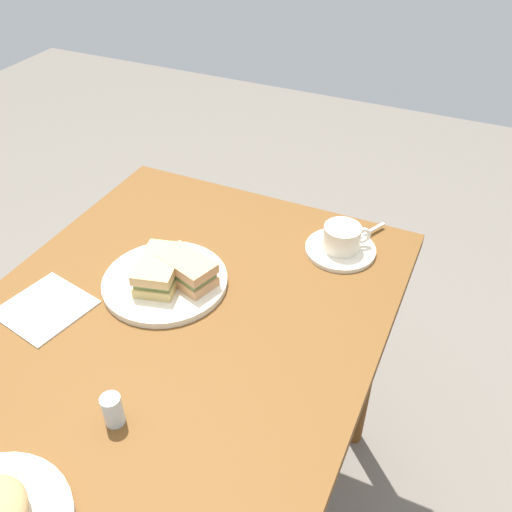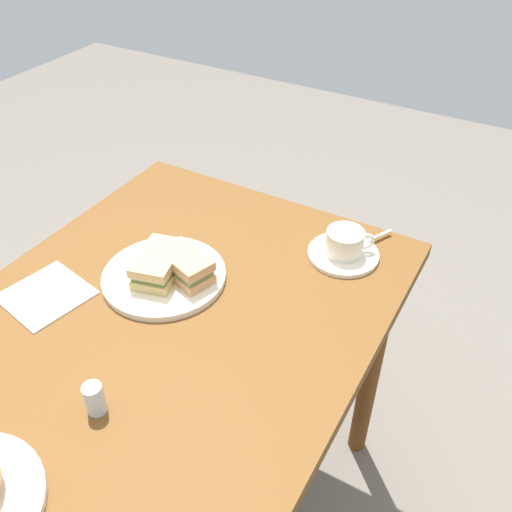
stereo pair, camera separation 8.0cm
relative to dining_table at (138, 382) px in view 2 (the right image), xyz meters
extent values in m
cube|color=brown|center=(0.00, 0.00, 0.08)|extent=(1.16, 0.77, 0.03)
cylinder|color=brown|center=(0.51, -0.32, -0.30)|extent=(0.05, 0.05, 0.72)
cylinder|color=brown|center=(0.51, 0.32, -0.30)|extent=(0.05, 0.05, 0.72)
cylinder|color=beige|center=(0.19, 0.07, 0.10)|extent=(0.25, 0.25, 0.01)
cube|color=tan|center=(0.18, 0.07, 0.12)|extent=(0.14, 0.11, 0.02)
cube|color=#658249|center=(0.18, 0.07, 0.13)|extent=(0.13, 0.10, 0.01)
cube|color=tan|center=(0.18, 0.07, 0.15)|extent=(0.14, 0.11, 0.02)
cube|color=tan|center=(0.20, 0.02, 0.12)|extent=(0.10, 0.13, 0.02)
cube|color=olive|center=(0.20, 0.02, 0.13)|extent=(0.09, 0.12, 0.01)
cube|color=tan|center=(0.20, 0.02, 0.15)|extent=(0.10, 0.13, 0.02)
cylinder|color=beige|center=(0.44, -0.23, 0.10)|extent=(0.15, 0.15, 0.01)
cylinder|color=beige|center=(0.44, -0.23, 0.13)|extent=(0.08, 0.08, 0.06)
cylinder|color=#9F7A58|center=(0.44, -0.23, 0.15)|extent=(0.07, 0.07, 0.01)
torus|color=beige|center=(0.46, -0.26, 0.13)|extent=(0.03, 0.04, 0.04)
cube|color=silver|center=(0.53, -0.27, 0.10)|extent=(0.07, 0.04, 0.00)
ellipsoid|color=silver|center=(0.49, -0.25, 0.11)|extent=(0.03, 0.03, 0.01)
cube|color=white|center=(0.03, 0.24, 0.09)|extent=(0.18, 0.18, 0.00)
cylinder|color=silver|center=(-0.13, -0.04, 0.12)|extent=(0.03, 0.03, 0.06)
camera|label=1|loc=(-0.51, -0.45, 0.84)|focal=38.77mm
camera|label=2|loc=(-0.47, -0.53, 0.84)|focal=38.77mm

